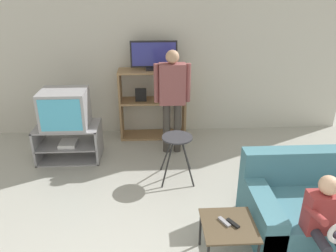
# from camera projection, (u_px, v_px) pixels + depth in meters

# --- Properties ---
(wall_back) EXTENTS (6.40, 0.06, 2.60)m
(wall_back) POSITION_uv_depth(u_px,v_px,m) (158.00, 57.00, 5.38)
(wall_back) COLOR beige
(wall_back) RESTS_ON ground_plane
(tv_stand) EXTENTS (0.91, 0.57, 0.53)m
(tv_stand) POSITION_uv_depth(u_px,v_px,m) (69.00, 142.00, 4.86)
(tv_stand) COLOR #939399
(tv_stand) RESTS_ON ground_plane
(television_main) EXTENTS (0.64, 0.54, 0.54)m
(television_main) POSITION_uv_depth(u_px,v_px,m) (65.00, 109.00, 4.64)
(television_main) COLOR #9E9EA3
(television_main) RESTS_ON tv_stand
(media_shelf) EXTENTS (1.09, 0.39, 1.16)m
(media_shelf) POSITION_uv_depth(u_px,v_px,m) (153.00, 103.00, 5.42)
(media_shelf) COLOR #9E7A51
(media_shelf) RESTS_ON ground_plane
(television_flat) EXTENTS (0.73, 0.20, 0.45)m
(television_flat) POSITION_uv_depth(u_px,v_px,m) (154.00, 56.00, 5.12)
(television_flat) COLOR black
(television_flat) RESTS_ON media_shelf
(folding_stool) EXTENTS (0.44, 0.45, 0.63)m
(folding_stool) POSITION_uv_depth(u_px,v_px,m) (177.00, 143.00, 4.24)
(folding_stool) COLOR black
(folding_stool) RESTS_ON ground_plane
(snack_table) EXTENTS (0.48, 0.48, 0.44)m
(snack_table) POSITION_uv_depth(u_px,v_px,m) (228.00, 229.00, 2.97)
(snack_table) COLOR brown
(snack_table) RESTS_ON ground_plane
(remote_control_black) EXTENTS (0.11, 0.14, 0.02)m
(remote_control_black) POSITION_uv_depth(u_px,v_px,m) (233.00, 223.00, 2.95)
(remote_control_black) COLOR black
(remote_control_black) RESTS_ON snack_table
(remote_control_white) EXTENTS (0.10, 0.14, 0.02)m
(remote_control_white) POSITION_uv_depth(u_px,v_px,m) (224.00, 222.00, 2.97)
(remote_control_white) COLOR gray
(remote_control_white) RESTS_ON snack_table
(couch) EXTENTS (1.42, 0.95, 0.79)m
(couch) POSITION_uv_depth(u_px,v_px,m) (314.00, 208.00, 3.43)
(couch) COLOR teal
(couch) RESTS_ON ground_plane
(person_standing_adult) EXTENTS (0.53, 0.20, 1.58)m
(person_standing_adult) POSITION_uv_depth(u_px,v_px,m) (172.00, 93.00, 4.76)
(person_standing_adult) COLOR #3D3833
(person_standing_adult) RESTS_ON ground_plane
(person_seated_child) EXTENTS (0.33, 0.43, 0.96)m
(person_seated_child) POSITION_uv_depth(u_px,v_px,m) (326.00, 221.00, 2.81)
(person_seated_child) COLOR #2D2D38
(person_seated_child) RESTS_ON ground_plane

